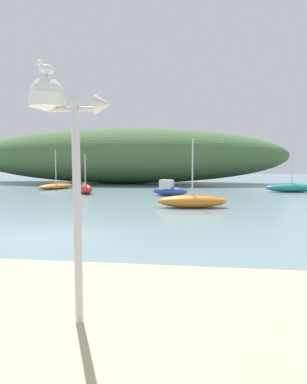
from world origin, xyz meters
name	(u,v)px	position (x,y,z in m)	size (l,w,h in m)	color
ground_plane	(50,235)	(0.00, 0.00, 0.00)	(120.00, 120.00, 0.00)	gray
distant_hill	(122,156)	(-3.74, 27.97, 3.18)	(37.97, 10.24, 6.36)	#476B3D
mast_structure	(59,122)	(3.16, -6.44, 3.18)	(1.19, 0.52, 3.61)	silver
seagull_on_radar	(46,68)	(2.99, -6.45, 3.94)	(0.26, 0.27, 0.22)	orange
motorboat_near_shore	(169,190)	(3.03, 14.04, 0.45)	(2.84, 1.57, 1.20)	#2D4C9E
sailboat_inner_mooring	(56,186)	(-7.96, 18.76, 0.27)	(3.00, 3.96, 3.63)	orange
sailboat_west_reach	(85,189)	(-3.76, 14.78, 0.40)	(2.13, 2.61, 3.18)	#B72D28
sailboat_off_point	(292,188)	(13.01, 18.39, 0.37)	(4.48, 1.67, 4.56)	teal
sailboat_by_sandbar	(192,201)	(4.86, 7.74, 0.37)	(4.03, 1.66, 3.85)	orange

